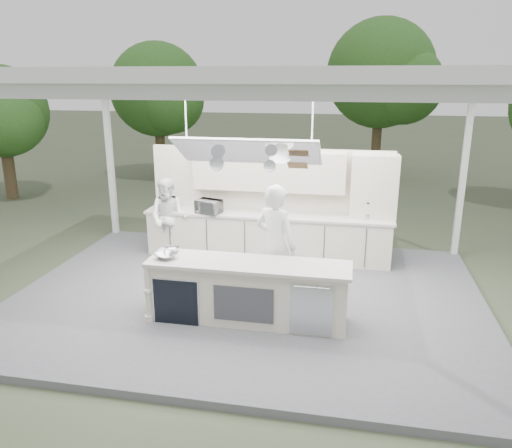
% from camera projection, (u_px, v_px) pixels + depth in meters
% --- Properties ---
extents(ground, '(90.00, 90.00, 0.00)m').
position_uv_depth(ground, '(248.00, 301.00, 8.72)').
color(ground, '#404831').
rests_on(ground, ground).
extents(stage_deck, '(8.00, 6.00, 0.12)m').
position_uv_depth(stage_deck, '(248.00, 297.00, 8.70)').
color(stage_deck, '#56565A').
rests_on(stage_deck, ground).
extents(tent, '(8.20, 6.20, 3.86)m').
position_uv_depth(tent, '(247.00, 80.00, 7.64)').
color(tent, white).
rests_on(tent, ground).
extents(demo_island, '(3.10, 0.79, 0.95)m').
position_uv_depth(demo_island, '(247.00, 291.00, 7.66)').
color(demo_island, beige).
rests_on(demo_island, stage_deck).
extents(back_counter, '(5.08, 0.72, 0.95)m').
position_uv_depth(back_counter, '(267.00, 235.00, 10.33)').
color(back_counter, beige).
rests_on(back_counter, stage_deck).
extents(back_wall_unit, '(5.05, 0.48, 2.25)m').
position_uv_depth(back_wall_unit, '(290.00, 188.00, 10.17)').
color(back_wall_unit, beige).
rests_on(back_wall_unit, stage_deck).
extents(tree_cluster, '(19.55, 9.40, 5.85)m').
position_uv_depth(tree_cluster, '(302.00, 91.00, 17.00)').
color(tree_cluster, brown).
rests_on(tree_cluster, ground).
extents(head_chef, '(0.87, 0.75, 2.03)m').
position_uv_depth(head_chef, '(276.00, 245.00, 8.10)').
color(head_chef, white).
rests_on(head_chef, stage_deck).
extents(sous_chef, '(0.82, 0.64, 1.68)m').
position_uv_depth(sous_chef, '(169.00, 218.00, 10.27)').
color(sous_chef, white).
rests_on(sous_chef, stage_deck).
extents(toaster_oven, '(0.58, 0.47, 0.28)m').
position_uv_depth(toaster_oven, '(209.00, 206.00, 10.19)').
color(toaster_oven, silver).
rests_on(toaster_oven, back_counter).
extents(bowl_large, '(0.42, 0.42, 0.08)m').
position_uv_depth(bowl_large, '(166.00, 256.00, 7.68)').
color(bowl_large, '#ACAEB3').
rests_on(bowl_large, demo_island).
extents(bowl_small, '(0.25, 0.25, 0.07)m').
position_uv_depth(bowl_small, '(172.00, 249.00, 7.99)').
color(bowl_small, silver).
rests_on(bowl_small, demo_island).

